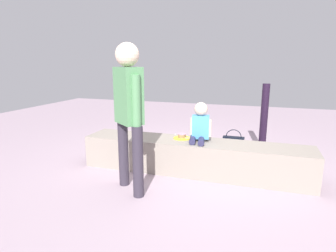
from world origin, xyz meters
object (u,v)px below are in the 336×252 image
at_px(handbag_black_leather, 233,143).
at_px(gift_bag, 256,158).
at_px(water_bottle_near_gift, 175,140).
at_px(cake_plate, 182,137).
at_px(adult_standing, 129,105).
at_px(party_cup_red, 169,154).
at_px(child_seated, 200,124).

bearing_deg(handbag_black_leather, gift_bag, -61.44).
bearing_deg(water_bottle_near_gift, cake_plate, -68.75).
xyz_separation_m(adult_standing, handbag_black_leather, (0.91, 1.81, -0.82)).
bearing_deg(party_cup_red, adult_standing, -92.88).
height_order(adult_standing, cake_plate, adult_standing).
bearing_deg(gift_bag, adult_standing, -137.64).
xyz_separation_m(adult_standing, water_bottle_near_gift, (-0.04, 1.80, -0.85)).
xyz_separation_m(adult_standing, cake_plate, (0.35, 0.79, -0.51)).
height_order(gift_bag, handbag_black_leather, handbag_black_leather).
height_order(cake_plate, water_bottle_near_gift, cake_plate).
distance_m(child_seated, cake_plate, 0.31).
xyz_separation_m(water_bottle_near_gift, party_cup_red, (0.10, -0.63, -0.03)).
relative_size(gift_bag, water_bottle_near_gift, 1.52).
bearing_deg(adult_standing, cake_plate, 66.11).
height_order(cake_plate, gift_bag, cake_plate).
relative_size(child_seated, water_bottle_near_gift, 2.51).
bearing_deg(party_cup_red, water_bottle_near_gift, 99.02).
bearing_deg(party_cup_red, child_seated, -38.88).
xyz_separation_m(child_seated, water_bottle_near_gift, (-0.63, 1.06, -0.53)).
distance_m(child_seated, gift_bag, 0.94).
xyz_separation_m(party_cup_red, handbag_black_leather, (0.85, 0.65, 0.06)).
height_order(gift_bag, water_bottle_near_gift, gift_bag).
bearing_deg(cake_plate, handbag_black_leather, 61.29).
bearing_deg(water_bottle_near_gift, child_seated, -59.17).
height_order(water_bottle_near_gift, party_cup_red, water_bottle_near_gift).
distance_m(adult_standing, handbag_black_leather, 2.19).
relative_size(child_seated, party_cup_red, 4.37).
xyz_separation_m(gift_bag, handbag_black_leather, (-0.36, 0.66, -0.01)).
xyz_separation_m(cake_plate, party_cup_red, (-0.29, 0.38, -0.37)).
relative_size(adult_standing, party_cup_red, 14.03).
bearing_deg(water_bottle_near_gift, adult_standing, -88.67).
height_order(child_seated, water_bottle_near_gift, child_seated).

